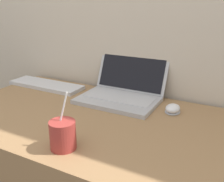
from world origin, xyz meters
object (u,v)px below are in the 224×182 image
drink_cup (63,134)px  laptop (122,91)px  external_keyboard (46,85)px  computer_mouse (173,109)px

drink_cup → laptop: bearing=93.2°
laptop → drink_cup: bearing=-86.8°
laptop → external_keyboard: bearing=-176.6°
drink_cup → computer_mouse: 0.53m
computer_mouse → external_keyboard: size_ratio=0.19×
laptop → external_keyboard: 0.48m
laptop → external_keyboard: size_ratio=0.85×
drink_cup → computer_mouse: size_ratio=2.34×
laptop → computer_mouse: size_ratio=4.53×
laptop → external_keyboard: (-0.48, -0.03, -0.03)m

